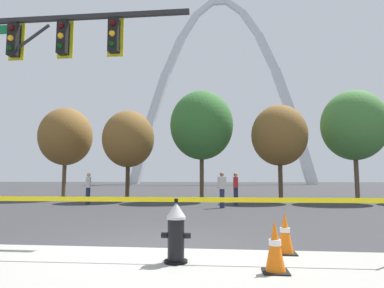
% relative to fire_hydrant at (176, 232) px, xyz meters
% --- Properties ---
extents(ground_plane, '(240.00, 240.00, 0.00)m').
position_rel_fire_hydrant_xyz_m(ground_plane, '(-0.57, 1.23, -0.47)').
color(ground_plane, '#333335').
extents(fire_hydrant, '(0.46, 0.48, 0.99)m').
position_rel_fire_hydrant_xyz_m(fire_hydrant, '(0.00, 0.00, 0.00)').
color(fire_hydrant, black).
rests_on(fire_hydrant, ground).
extents(caution_tape_barrier, '(6.87, 0.16, 1.04)m').
position_rel_fire_hydrant_xyz_m(caution_tape_barrier, '(-0.06, 0.24, 0.27)').
color(caution_tape_barrier, '#232326').
rests_on(caution_tape_barrier, ground).
extents(traffic_cone_by_hydrant, '(0.36, 0.36, 0.73)m').
position_rel_fire_hydrant_xyz_m(traffic_cone_by_hydrant, '(1.79, 0.79, -0.11)').
color(traffic_cone_by_hydrant, black).
rests_on(traffic_cone_by_hydrant, ground).
extents(traffic_cone_mid_sidewalk, '(0.36, 0.36, 0.73)m').
position_rel_fire_hydrant_xyz_m(traffic_cone_mid_sidewalk, '(1.46, -0.39, -0.11)').
color(traffic_cone_mid_sidewalk, black).
rests_on(traffic_cone_mid_sidewalk, ground).
extents(traffic_signal_gantry, '(6.42, 0.44, 6.00)m').
position_rel_fire_hydrant_xyz_m(traffic_signal_gantry, '(-4.58, 2.92, 3.80)').
color(traffic_signal_gantry, '#232326').
rests_on(traffic_signal_gantry, ground).
extents(monument_arch, '(42.10, 2.11, 43.92)m').
position_rel_fire_hydrant_xyz_m(monument_arch, '(-0.57, 70.70, 18.69)').
color(monument_arch, silver).
rests_on(monument_arch, ground).
extents(tree_far_left, '(3.27, 3.27, 5.72)m').
position_rel_fire_hydrant_xyz_m(tree_far_left, '(-9.22, 14.56, 3.45)').
color(tree_far_left, brown).
rests_on(tree_far_left, ground).
extents(tree_left_mid, '(3.00, 3.00, 5.26)m').
position_rel_fire_hydrant_xyz_m(tree_left_mid, '(-4.89, 13.58, 3.13)').
color(tree_left_mid, '#473323').
rests_on(tree_left_mid, ground).
extents(tree_center_left, '(3.68, 3.68, 6.44)m').
position_rel_fire_hydrant_xyz_m(tree_center_left, '(-0.64, 14.08, 3.94)').
color(tree_center_left, brown).
rests_on(tree_center_left, ground).
extents(tree_center_right, '(3.10, 3.10, 5.42)m').
position_rel_fire_hydrant_xyz_m(tree_center_right, '(3.74, 13.67, 3.24)').
color(tree_center_right, brown).
rests_on(tree_center_right, ground).
extents(tree_right_mid, '(3.55, 3.55, 6.22)m').
position_rel_fire_hydrant_xyz_m(tree_right_mid, '(7.87, 13.94, 3.79)').
color(tree_right_mid, brown).
rests_on(tree_right_mid, ground).
extents(pedestrian_walking_left, '(0.39, 0.34, 1.59)m').
position_rel_fire_hydrant_xyz_m(pedestrian_walking_left, '(0.58, 9.79, 0.35)').
color(pedestrian_walking_left, '#232847').
rests_on(pedestrian_walking_left, ground).
extents(pedestrian_standing_center, '(0.23, 0.36, 1.59)m').
position_rel_fire_hydrant_xyz_m(pedestrian_standing_center, '(1.23, 11.41, 0.35)').
color(pedestrian_standing_center, '#232847').
rests_on(pedestrian_standing_center, ground).
extents(pedestrian_walking_right, '(0.26, 0.37, 1.59)m').
position_rel_fire_hydrant_xyz_m(pedestrian_walking_right, '(-6.26, 11.30, 0.35)').
color(pedestrian_walking_right, '#232847').
rests_on(pedestrian_walking_right, ground).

